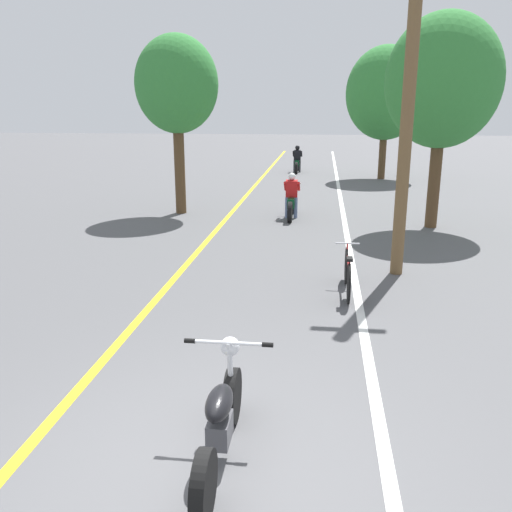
{
  "coord_description": "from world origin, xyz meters",
  "views": [
    {
      "loc": [
        1.08,
        -4.15,
        3.23
      ],
      "look_at": [
        0.06,
        4.16,
        0.9
      ],
      "focal_mm": 38.0,
      "sensor_mm": 36.0,
      "label": 1
    }
  ],
  "objects_px": {
    "utility_pole": "(408,112)",
    "motorcycle_foreground": "(221,420)",
    "motorcycle_rider_lead": "(291,201)",
    "roadside_tree_left": "(177,86)",
    "roadside_tree_right_near": "(443,82)",
    "roadside_tree_right_far": "(386,93)",
    "bicycle_parked": "(348,273)",
    "motorcycle_rider_far": "(297,162)"
  },
  "relations": [
    {
      "from": "roadside_tree_right_near",
      "to": "roadside_tree_right_far",
      "type": "relative_size",
      "value": 0.96
    },
    {
      "from": "roadside_tree_right_near",
      "to": "motorcycle_rider_far",
      "type": "relative_size",
      "value": 2.81
    },
    {
      "from": "roadside_tree_right_far",
      "to": "motorcycle_rider_far",
      "type": "distance_m",
      "value": 5.49
    },
    {
      "from": "roadside_tree_right_far",
      "to": "motorcycle_foreground",
      "type": "distance_m",
      "value": 21.53
    },
    {
      "from": "roadside_tree_right_far",
      "to": "motorcycle_rider_far",
      "type": "bearing_deg",
      "value": 152.64
    },
    {
      "from": "utility_pole",
      "to": "roadside_tree_right_near",
      "type": "relative_size",
      "value": 1.09
    },
    {
      "from": "roadside_tree_right_near",
      "to": "roadside_tree_left",
      "type": "bearing_deg",
      "value": 171.03
    },
    {
      "from": "roadside_tree_right_near",
      "to": "motorcycle_rider_far",
      "type": "bearing_deg",
      "value": 109.17
    },
    {
      "from": "motorcycle_rider_lead",
      "to": "motorcycle_foreground",
      "type": "bearing_deg",
      "value": -89.91
    },
    {
      "from": "motorcycle_rider_lead",
      "to": "motorcycle_rider_far",
      "type": "xyz_separation_m",
      "value": [
        -0.38,
        11.46,
        0.0
      ]
    },
    {
      "from": "utility_pole",
      "to": "roadside_tree_right_far",
      "type": "xyz_separation_m",
      "value": [
        1.15,
        14.74,
        0.63
      ]
    },
    {
      "from": "roadside_tree_right_near",
      "to": "motorcycle_foreground",
      "type": "height_order",
      "value": "roadside_tree_right_near"
    },
    {
      "from": "roadside_tree_right_far",
      "to": "motorcycle_rider_lead",
      "type": "bearing_deg",
      "value": -110.68
    },
    {
      "from": "roadside_tree_left",
      "to": "bicycle_parked",
      "type": "height_order",
      "value": "roadside_tree_left"
    },
    {
      "from": "bicycle_parked",
      "to": "utility_pole",
      "type": "bearing_deg",
      "value": 51.93
    },
    {
      "from": "utility_pole",
      "to": "motorcycle_foreground",
      "type": "bearing_deg",
      "value": -110.99
    },
    {
      "from": "utility_pole",
      "to": "motorcycle_rider_lead",
      "type": "distance_m",
      "value": 6.4
    },
    {
      "from": "motorcycle_rider_lead",
      "to": "roadside_tree_right_far",
      "type": "bearing_deg",
      "value": 69.32
    },
    {
      "from": "roadside_tree_right_far",
      "to": "roadside_tree_left",
      "type": "relative_size",
      "value": 1.1
    },
    {
      "from": "motorcycle_foreground",
      "to": "bicycle_parked",
      "type": "distance_m",
      "value": 5.11
    },
    {
      "from": "motorcycle_foreground",
      "to": "roadside_tree_right_far",
      "type": "bearing_deg",
      "value": 80.42
    },
    {
      "from": "roadside_tree_right_near",
      "to": "roadside_tree_right_far",
      "type": "bearing_deg",
      "value": 91.87
    },
    {
      "from": "roadside_tree_right_far",
      "to": "motorcycle_foreground",
      "type": "xyz_separation_m",
      "value": [
        -3.54,
        -20.98,
        -3.33
      ]
    },
    {
      "from": "utility_pole",
      "to": "motorcycle_foreground",
      "type": "height_order",
      "value": "utility_pole"
    },
    {
      "from": "roadside_tree_right_far",
      "to": "roadside_tree_left",
      "type": "distance_m",
      "value": 11.48
    },
    {
      "from": "motorcycle_foreground",
      "to": "motorcycle_rider_far",
      "type": "height_order",
      "value": "motorcycle_rider_far"
    },
    {
      "from": "utility_pole",
      "to": "roadside_tree_right_far",
      "type": "bearing_deg",
      "value": 85.54
    },
    {
      "from": "roadside_tree_right_near",
      "to": "roadside_tree_right_far",
      "type": "xyz_separation_m",
      "value": [
        -0.33,
        10.26,
        -0.07
      ]
    },
    {
      "from": "roadside_tree_right_near",
      "to": "motorcycle_rider_lead",
      "type": "xyz_separation_m",
      "value": [
        -3.89,
        0.83,
        -3.31
      ]
    },
    {
      "from": "roadside_tree_right_near",
      "to": "motorcycle_rider_lead",
      "type": "height_order",
      "value": "roadside_tree_right_near"
    },
    {
      "from": "roadside_tree_right_far",
      "to": "motorcycle_foreground",
      "type": "bearing_deg",
      "value": -99.58
    },
    {
      "from": "utility_pole",
      "to": "motorcycle_rider_far",
      "type": "bearing_deg",
      "value": 99.45
    },
    {
      "from": "roadside_tree_left",
      "to": "motorcycle_rider_lead",
      "type": "xyz_separation_m",
      "value": [
        3.45,
        -0.33,
        -3.29
      ]
    },
    {
      "from": "roadside_tree_right_near",
      "to": "roadside_tree_right_far",
      "type": "distance_m",
      "value": 10.26
    },
    {
      "from": "roadside_tree_left",
      "to": "bicycle_parked",
      "type": "xyz_separation_m",
      "value": [
        4.83,
        -6.95,
        -3.42
      ]
    },
    {
      "from": "roadside_tree_right_far",
      "to": "roadside_tree_left",
      "type": "bearing_deg",
      "value": -127.61
    },
    {
      "from": "roadside_tree_left",
      "to": "motorcycle_rider_lead",
      "type": "height_order",
      "value": "roadside_tree_left"
    },
    {
      "from": "motorcycle_rider_far",
      "to": "bicycle_parked",
      "type": "height_order",
      "value": "motorcycle_rider_far"
    },
    {
      "from": "motorcycle_foreground",
      "to": "motorcycle_rider_far",
      "type": "relative_size",
      "value": 1.01
    },
    {
      "from": "motorcycle_rider_lead",
      "to": "utility_pole",
      "type": "bearing_deg",
      "value": -65.65
    },
    {
      "from": "roadside_tree_right_far",
      "to": "motorcycle_rider_lead",
      "type": "distance_m",
      "value": 10.58
    },
    {
      "from": "utility_pole",
      "to": "motorcycle_foreground",
      "type": "relative_size",
      "value": 3.04
    }
  ]
}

